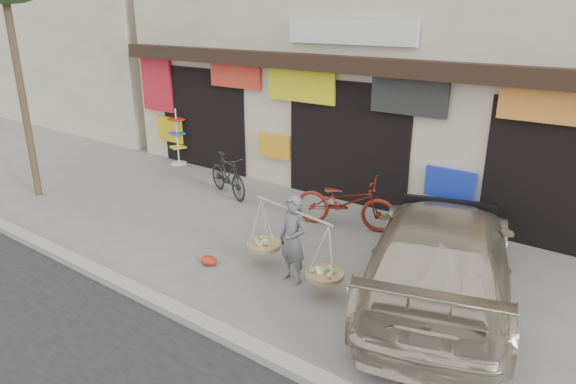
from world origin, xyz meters
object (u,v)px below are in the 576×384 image
Objects in this scene: street_vendor at (293,244)px; bike_2 at (345,202)px; suv at (440,255)px; display_rack at (178,142)px; bike_1 at (228,175)px.

bike_2 is (-0.46, 2.39, -0.12)m from street_vendor.
suv is 3.37× the size of display_rack.
street_vendor reaches higher than bike_2.
display_rack is at bearing 89.40° from bike_1.
bike_1 is at bearing -20.42° from display_rack.
display_rack is at bearing 162.30° from street_vendor.
display_rack is (-6.55, 3.46, -0.02)m from street_vendor.
bike_2 is 0.38× the size of suv.
bike_2 is 1.29× the size of display_rack.
bike_2 reaches higher than bike_1.
street_vendor is at bearing 174.42° from bike_2.
street_vendor is at bearing -27.85° from display_rack.
bike_2 is 6.18m from display_rack.
street_vendor is 1.17× the size of bike_1.
street_vendor is 7.40m from display_rack.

